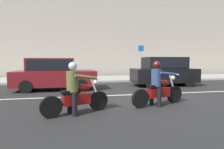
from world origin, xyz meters
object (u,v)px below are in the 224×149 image
object	(u,v)px
motorcycle_with_rider_denim_blue	(158,87)
parked_sedan_maroon	(54,74)
motorcycle_with_rider_olive	(76,93)
street_sign_post	(141,59)
pedestrian_bystander	(172,66)
parked_hatchback_black	(164,71)

from	to	relation	value
motorcycle_with_rider_denim_blue	parked_sedan_maroon	size ratio (longest dim) A/B	0.50
motorcycle_with_rider_olive	street_sign_post	size ratio (longest dim) A/B	0.76
street_sign_post	motorcycle_with_rider_denim_blue	bearing A→B (deg)	-105.52
motorcycle_with_rider_olive	pedestrian_bystander	world-z (taller)	pedestrian_bystander
street_sign_post	pedestrian_bystander	xyz separation A→B (m)	(2.89, 0.33, -0.62)
parked_sedan_maroon	parked_hatchback_black	world-z (taller)	parked_hatchback_black
motorcycle_with_rider_denim_blue	parked_sedan_maroon	world-z (taller)	parked_sedan_maroon
parked_sedan_maroon	street_sign_post	size ratio (longest dim) A/B	1.63
motorcycle_with_rider_denim_blue	parked_sedan_maroon	xyz separation A→B (m)	(-4.01, 4.38, 0.24)
motorcycle_with_rider_olive	pedestrian_bystander	distance (m)	12.04
motorcycle_with_rider_denim_blue	parked_sedan_maroon	bearing A→B (deg)	132.45
motorcycle_with_rider_denim_blue	parked_hatchback_black	distance (m)	5.48
pedestrian_bystander	motorcycle_with_rider_denim_blue	bearing A→B (deg)	-121.36
parked_sedan_maroon	street_sign_post	world-z (taller)	street_sign_post
motorcycle_with_rider_denim_blue	pedestrian_bystander	xyz separation A→B (m)	(5.14, 8.43, 0.48)
motorcycle_with_rider_olive	parked_sedan_maroon	xyz separation A→B (m)	(-1.12, 4.93, 0.24)
motorcycle_with_rider_olive	motorcycle_with_rider_denim_blue	bearing A→B (deg)	10.73
motorcycle_with_rider_olive	parked_hatchback_black	xyz separation A→B (m)	(5.51, 5.35, 0.30)
parked_hatchback_black	parked_sedan_maroon	bearing A→B (deg)	-176.36
parked_hatchback_black	pedestrian_bystander	world-z (taller)	pedestrian_bystander
motorcycle_with_rider_denim_blue	parked_hatchback_black	xyz separation A→B (m)	(2.62, 4.80, 0.29)
motorcycle_with_rider_olive	street_sign_post	xyz separation A→B (m)	(5.13, 8.64, 1.10)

